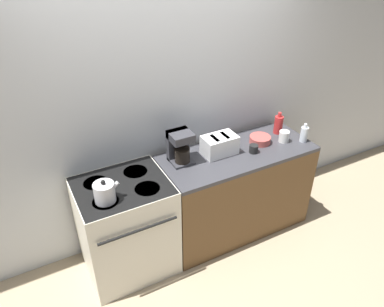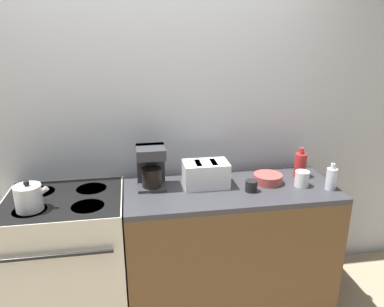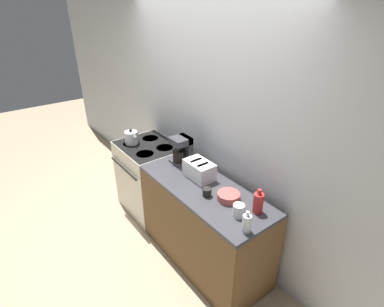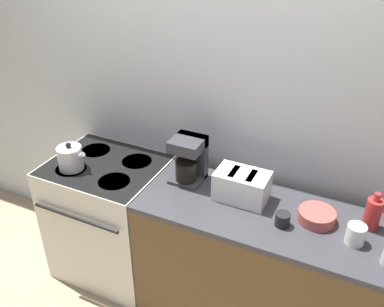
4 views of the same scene
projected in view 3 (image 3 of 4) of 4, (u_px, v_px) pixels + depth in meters
The scene contains 12 objects.
ground_plane at pixel (155, 242), 3.43m from camera, with size 12.00×12.00×0.00m, color tan.
wall_back at pixel (203, 122), 3.19m from camera, with size 8.00×0.05×2.60m.
stove at pixel (150, 177), 3.80m from camera, with size 0.75×0.67×0.90m.
counter_block at pixel (204, 224), 3.01m from camera, with size 1.44×0.60×0.90m.
kettle at pixel (131, 138), 3.61m from camera, with size 0.20×0.16×0.19m.
toaster at pixel (199, 170), 2.91m from camera, with size 0.30×0.19×0.17m.
coffee_maker at pixel (182, 149), 3.18m from camera, with size 0.19×0.20×0.29m.
bottle_red at pixel (258, 203), 2.44m from camera, with size 0.08×0.08×0.22m.
bottle_clear at pixel (247, 223), 2.24m from camera, with size 0.07×0.07×0.19m.
cup_white at pixel (239, 210), 2.41m from camera, with size 0.10×0.10×0.11m.
cup_black at pixel (207, 192), 2.67m from camera, with size 0.08×0.08×0.08m.
bowl at pixel (228, 196), 2.62m from camera, with size 0.20×0.20×0.06m.
Camera 3 is at (2.31, -1.21, 2.48)m, focal length 28.00 mm.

